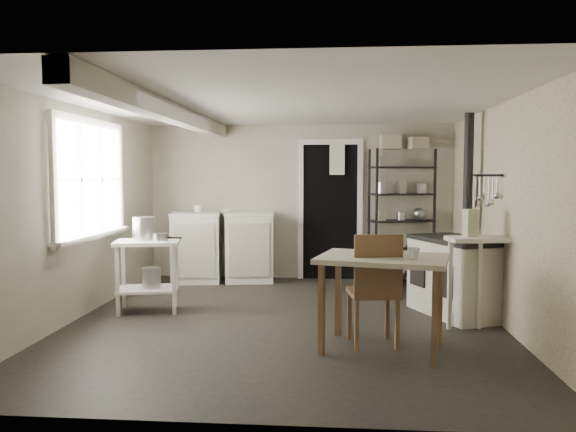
# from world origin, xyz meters

# --- Properties ---
(floor) EXTENTS (5.00, 5.00, 0.00)m
(floor) POSITION_xyz_m (0.00, 0.00, 0.00)
(floor) COLOR black
(floor) RESTS_ON ground
(ceiling) EXTENTS (5.00, 5.00, 0.00)m
(ceiling) POSITION_xyz_m (0.00, 0.00, 2.30)
(ceiling) COLOR silver
(ceiling) RESTS_ON wall_back
(wall_back) EXTENTS (4.50, 0.02, 2.30)m
(wall_back) POSITION_xyz_m (0.00, 2.50, 1.15)
(wall_back) COLOR #B6B09B
(wall_back) RESTS_ON ground
(wall_front) EXTENTS (4.50, 0.02, 2.30)m
(wall_front) POSITION_xyz_m (0.00, -2.50, 1.15)
(wall_front) COLOR #B6B09B
(wall_front) RESTS_ON ground
(wall_left) EXTENTS (0.02, 5.00, 2.30)m
(wall_left) POSITION_xyz_m (-2.25, 0.00, 1.15)
(wall_left) COLOR #B6B09B
(wall_left) RESTS_ON ground
(wall_right) EXTENTS (0.02, 5.00, 2.30)m
(wall_right) POSITION_xyz_m (2.25, 0.00, 1.15)
(wall_right) COLOR #B6B09B
(wall_right) RESTS_ON ground
(window) EXTENTS (0.12, 1.76, 1.28)m
(window) POSITION_xyz_m (-2.22, 0.20, 1.50)
(window) COLOR white
(window) RESTS_ON wall_left
(doorway) EXTENTS (0.96, 0.10, 2.08)m
(doorway) POSITION_xyz_m (0.45, 2.47, 1.00)
(doorway) COLOR white
(doorway) RESTS_ON ground
(ceiling_beam) EXTENTS (0.18, 5.00, 0.18)m
(ceiling_beam) POSITION_xyz_m (-1.20, 0.00, 2.20)
(ceiling_beam) COLOR white
(ceiling_beam) RESTS_ON ceiling
(wallpaper_panel) EXTENTS (0.01, 5.00, 2.30)m
(wallpaper_panel) POSITION_xyz_m (2.24, 0.00, 1.15)
(wallpaper_panel) COLOR beige
(wallpaper_panel) RESTS_ON wall_right
(utensil_rail) EXTENTS (0.06, 1.20, 0.44)m
(utensil_rail) POSITION_xyz_m (2.19, 0.60, 1.55)
(utensil_rail) COLOR #B0B0B3
(utensil_rail) RESTS_ON wall_right
(prep_table) EXTENTS (0.80, 0.64, 0.81)m
(prep_table) POSITION_xyz_m (-1.60, 0.30, 0.40)
(prep_table) COLOR white
(prep_table) RESTS_ON ground
(stockpot) EXTENTS (0.30, 0.30, 0.27)m
(stockpot) POSITION_xyz_m (-1.66, 0.38, 0.94)
(stockpot) COLOR #B0B0B3
(stockpot) RESTS_ON prep_table
(saucepan) EXTENTS (0.21, 0.21, 0.10)m
(saucepan) POSITION_xyz_m (-1.44, 0.26, 0.85)
(saucepan) COLOR #B0B0B3
(saucepan) RESTS_ON prep_table
(bucket) EXTENTS (0.26, 0.26, 0.23)m
(bucket) POSITION_xyz_m (-1.57, 0.32, 0.39)
(bucket) COLOR #B0B0B3
(bucket) RESTS_ON prep_table
(base_cabinets) EXTENTS (1.62, 0.88, 1.01)m
(base_cabinets) POSITION_xyz_m (-1.11, 2.18, 0.46)
(base_cabinets) COLOR beige
(base_cabinets) RESTS_ON ground
(mixing_bowl) EXTENTS (0.37, 0.37, 0.07)m
(mixing_bowl) POSITION_xyz_m (-1.06, 2.11, 0.95)
(mixing_bowl) COLOR white
(mixing_bowl) RESTS_ON base_cabinets
(counter_cup) EXTENTS (0.14, 0.14, 0.11)m
(counter_cup) POSITION_xyz_m (-1.44, 2.09, 0.97)
(counter_cup) COLOR white
(counter_cup) RESTS_ON base_cabinets
(shelf_rack) EXTENTS (0.97, 0.59, 1.92)m
(shelf_rack) POSITION_xyz_m (1.48, 2.31, 0.95)
(shelf_rack) COLOR black
(shelf_rack) RESTS_ON ground
(shelf_jar) EXTENTS (0.10, 0.10, 0.19)m
(shelf_jar) POSITION_xyz_m (1.23, 2.35, 1.37)
(shelf_jar) COLOR white
(shelf_jar) RESTS_ON shelf_rack
(storage_box_a) EXTENTS (0.30, 0.27, 0.20)m
(storage_box_a) POSITION_xyz_m (1.31, 2.36, 2.01)
(storage_box_a) COLOR beige
(storage_box_a) RESTS_ON shelf_rack
(storage_box_b) EXTENTS (0.31, 0.29, 0.16)m
(storage_box_b) POSITION_xyz_m (1.69, 2.30, 1.99)
(storage_box_b) COLOR beige
(storage_box_b) RESTS_ON shelf_rack
(stove) EXTENTS (0.99, 1.24, 0.86)m
(stove) POSITION_xyz_m (1.85, 0.40, 0.44)
(stove) COLOR beige
(stove) RESTS_ON ground
(stovepipe) EXTENTS (0.15, 0.15, 1.45)m
(stovepipe) POSITION_xyz_m (2.08, 0.89, 1.59)
(stovepipe) COLOR black
(stovepipe) RESTS_ON stove
(side_ledge) EXTENTS (0.65, 0.41, 0.93)m
(side_ledge) POSITION_xyz_m (1.95, -0.14, 0.43)
(side_ledge) COLOR white
(side_ledge) RESTS_ON ground
(oats_box) EXTENTS (0.13, 0.19, 0.27)m
(oats_box) POSITION_xyz_m (1.88, -0.08, 1.01)
(oats_box) COLOR beige
(oats_box) RESTS_ON side_ledge
(work_table) EXTENTS (1.26, 1.02, 0.84)m
(work_table) POSITION_xyz_m (0.94, -0.91, 0.38)
(work_table) COLOR beige
(work_table) RESTS_ON ground
(table_cup) EXTENTS (0.11, 0.11, 0.09)m
(table_cup) POSITION_xyz_m (1.19, -1.03, 0.81)
(table_cup) COLOR white
(table_cup) RESTS_ON work_table
(chair) EXTENTS (0.49, 0.51, 1.04)m
(chair) POSITION_xyz_m (0.87, -0.77, 0.48)
(chair) COLOR brown
(chair) RESTS_ON ground
(flour_sack) EXTENTS (0.49, 0.46, 0.46)m
(flour_sack) POSITION_xyz_m (1.28, 1.92, 0.24)
(flour_sack) COLOR silver
(flour_sack) RESTS_ON ground
(floor_crock) EXTENTS (0.11, 0.11, 0.14)m
(floor_crock) POSITION_xyz_m (1.75, -0.03, 0.07)
(floor_crock) COLOR white
(floor_crock) RESTS_ON ground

